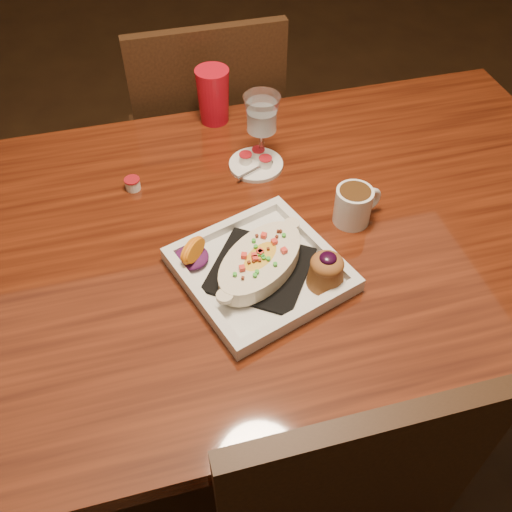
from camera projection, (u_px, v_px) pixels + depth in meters
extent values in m
plane|color=black|center=(260.00, 410.00, 1.68)|extent=(7.00, 7.00, 0.00)
cube|color=#66240E|center=(262.00, 238.00, 1.15)|extent=(1.50, 0.90, 0.04)
cylinder|color=black|center=(436.00, 201.00, 1.78)|extent=(0.07, 0.07, 0.71)
cube|color=black|center=(353.00, 493.00, 0.83)|extent=(0.40, 0.03, 0.46)
cube|color=black|center=(203.00, 147.00, 1.81)|extent=(0.42, 0.42, 0.04)
cylinder|color=black|center=(243.00, 163.00, 2.12)|extent=(0.04, 0.04, 0.45)
cylinder|color=black|center=(152.00, 178.00, 2.06)|extent=(0.04, 0.04, 0.45)
cylinder|color=black|center=(268.00, 224.00, 1.89)|extent=(0.04, 0.04, 0.45)
cylinder|color=black|center=(166.00, 243.00, 1.83)|extent=(0.04, 0.04, 0.45)
cube|color=black|center=(211.00, 112.00, 1.50)|extent=(0.40, 0.03, 0.46)
cube|color=silver|center=(260.00, 273.00, 1.05)|extent=(0.34, 0.34, 0.01)
cube|color=black|center=(260.00, 270.00, 1.04)|extent=(0.23, 0.23, 0.01)
ellipsoid|color=yellow|center=(260.00, 262.00, 1.03)|extent=(0.19, 0.18, 0.03)
ellipsoid|color=#4F1247|center=(191.00, 257.00, 1.05)|extent=(0.07, 0.07, 0.02)
cone|color=brown|center=(326.00, 273.00, 1.01)|extent=(0.07, 0.07, 0.05)
ellipsoid|color=brown|center=(327.00, 264.00, 0.99)|extent=(0.06, 0.06, 0.03)
ellipsoid|color=black|center=(328.00, 258.00, 0.98)|extent=(0.03, 0.03, 0.01)
cylinder|color=silver|center=(353.00, 206.00, 1.12)|extent=(0.07, 0.07, 0.08)
cylinder|color=#3A2210|center=(355.00, 194.00, 1.10)|extent=(0.06, 0.06, 0.02)
torus|color=silver|center=(369.00, 200.00, 1.14)|extent=(0.06, 0.02, 0.05)
cylinder|color=silver|center=(261.00, 159.00, 1.28)|extent=(0.07, 0.07, 0.01)
cylinder|color=silver|center=(261.00, 145.00, 1.25)|extent=(0.01, 0.01, 0.07)
cone|color=silver|center=(262.00, 114.00, 1.19)|extent=(0.08, 0.08, 0.08)
cylinder|color=silver|center=(256.00, 165.00, 1.27)|extent=(0.12, 0.12, 0.01)
cylinder|color=white|center=(246.00, 159.00, 1.26)|extent=(0.03, 0.03, 0.02)
cylinder|color=#B1151F|center=(246.00, 154.00, 1.25)|extent=(0.03, 0.03, 0.00)
cylinder|color=white|center=(258.00, 153.00, 1.27)|extent=(0.03, 0.03, 0.02)
cylinder|color=#B1151F|center=(258.00, 149.00, 1.26)|extent=(0.03, 0.03, 0.00)
cylinder|color=white|center=(265.00, 162.00, 1.25)|extent=(0.03, 0.03, 0.02)
cylinder|color=#B1151F|center=(265.00, 158.00, 1.24)|extent=(0.03, 0.03, 0.00)
cylinder|color=white|center=(133.00, 184.00, 1.21)|extent=(0.03, 0.03, 0.02)
cylinder|color=#B1151F|center=(132.00, 180.00, 1.20)|extent=(0.03, 0.03, 0.00)
cone|color=red|center=(213.00, 96.00, 1.34)|extent=(0.08, 0.08, 0.13)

